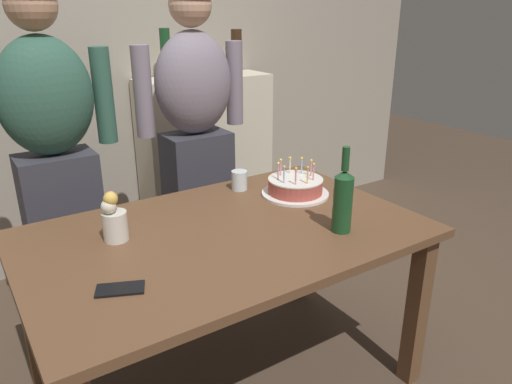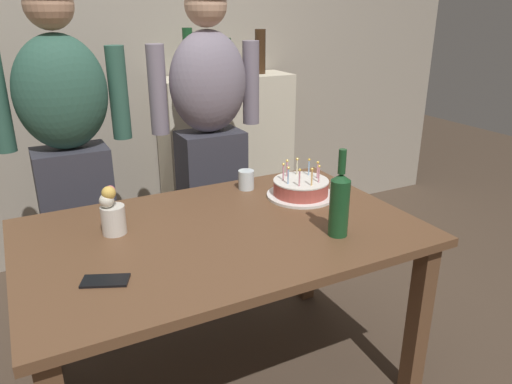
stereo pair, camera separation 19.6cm
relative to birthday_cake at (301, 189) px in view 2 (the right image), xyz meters
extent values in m
plane|color=#47382B|center=(-0.46, -0.15, -0.78)|extent=(10.00, 10.00, 0.00)
cube|color=#9E9384|center=(-0.46, 1.40, 0.52)|extent=(5.20, 0.10, 2.60)
cube|color=brown|center=(-0.46, -0.15, -0.06)|extent=(1.50, 0.96, 0.03)
cube|color=brown|center=(0.22, -0.56, -0.43)|extent=(0.07, 0.07, 0.70)
cube|color=brown|center=(-1.14, 0.26, -0.43)|extent=(0.07, 0.07, 0.70)
cube|color=brown|center=(0.22, 0.26, -0.43)|extent=(0.07, 0.07, 0.70)
cylinder|color=white|center=(0.00, 0.00, -0.03)|extent=(0.31, 0.31, 0.01)
cylinder|color=#B24C42|center=(0.00, 0.00, 0.00)|extent=(0.25, 0.25, 0.06)
cylinder|color=silver|center=(0.00, 0.00, 0.04)|extent=(0.25, 0.25, 0.01)
cylinder|color=pink|center=(-0.07, 0.04, 0.07)|extent=(0.01, 0.01, 0.07)
sphere|color=#F9C64C|center=(-0.07, 0.04, 0.12)|extent=(0.01, 0.01, 0.01)
cylinder|color=#93B7DB|center=(-0.08, -0.02, 0.07)|extent=(0.01, 0.01, 0.07)
sphere|color=#F9C64C|center=(-0.08, -0.02, 0.12)|extent=(0.01, 0.01, 0.01)
cylinder|color=pink|center=(-0.05, -0.06, 0.07)|extent=(0.01, 0.01, 0.07)
sphere|color=#F9C64C|center=(-0.05, -0.06, 0.12)|extent=(0.01, 0.01, 0.01)
cylinder|color=#EAB266|center=(0.00, -0.08, 0.07)|extent=(0.01, 0.01, 0.07)
sphere|color=#F9C64C|center=(0.00, -0.08, 0.12)|extent=(0.01, 0.01, 0.01)
cylinder|color=pink|center=(0.05, -0.06, 0.07)|extent=(0.01, 0.01, 0.07)
sphere|color=#F9C64C|center=(0.05, -0.06, 0.12)|extent=(0.01, 0.01, 0.01)
cylinder|color=pink|center=(0.08, -0.01, 0.07)|extent=(0.01, 0.01, 0.07)
sphere|color=#F9C64C|center=(0.08, -0.01, 0.12)|extent=(0.01, 0.01, 0.01)
cylinder|color=#93B7DB|center=(0.07, 0.04, 0.07)|extent=(0.01, 0.01, 0.07)
sphere|color=#F9C64C|center=(0.07, 0.04, 0.12)|extent=(0.01, 0.01, 0.01)
cylinder|color=beige|center=(0.02, 0.08, 0.07)|extent=(0.01, 0.01, 0.07)
sphere|color=#F9C64C|center=(0.02, 0.08, 0.12)|extent=(0.01, 0.01, 0.01)
cylinder|color=pink|center=(-0.03, 0.07, 0.07)|extent=(0.01, 0.01, 0.07)
sphere|color=#F9C64C|center=(-0.03, 0.07, 0.12)|extent=(0.01, 0.01, 0.01)
cylinder|color=silver|center=(-0.17, 0.20, 0.01)|extent=(0.07, 0.07, 0.09)
cylinder|color=#194723|center=(-0.09, -0.40, 0.07)|extent=(0.07, 0.07, 0.22)
cone|color=#194723|center=(-0.09, -0.40, 0.19)|extent=(0.07, 0.07, 0.03)
cylinder|color=#194723|center=(-0.09, -0.40, 0.25)|extent=(0.03, 0.03, 0.09)
cube|color=black|center=(-0.93, -0.34, -0.03)|extent=(0.16, 0.12, 0.01)
cylinder|color=silver|center=(-0.83, 0.00, 0.02)|extent=(0.09, 0.09, 0.11)
sphere|color=gold|center=(-0.84, 0.00, 0.13)|extent=(0.05, 0.05, 0.05)
sphere|color=silver|center=(-0.85, 0.00, 0.10)|extent=(0.05, 0.05, 0.05)
sphere|color=#DB6670|center=(-0.82, 0.03, 0.12)|extent=(0.04, 0.04, 0.04)
cube|color=#33333D|center=(-0.89, 0.63, -0.32)|extent=(0.34, 0.23, 0.92)
ellipsoid|color=#2D5647|center=(-0.89, 0.63, 0.40)|extent=(0.41, 0.27, 0.52)
sphere|color=tan|center=(-0.89, 0.63, 0.77)|extent=(0.21, 0.21, 0.21)
cylinder|color=#2D5647|center=(-0.63, 0.66, 0.38)|extent=(0.09, 0.09, 0.44)
cube|color=#33333D|center=(-0.17, 0.63, -0.32)|extent=(0.34, 0.23, 0.92)
ellipsoid|color=slate|center=(-0.17, 0.63, 0.40)|extent=(0.41, 0.27, 0.52)
sphere|color=tan|center=(-0.17, 0.63, 0.77)|extent=(0.21, 0.21, 0.21)
cylinder|color=slate|center=(0.09, 0.66, 0.38)|extent=(0.09, 0.09, 0.44)
cylinder|color=slate|center=(-0.43, 0.66, 0.38)|extent=(0.09, 0.09, 0.44)
cube|color=beige|center=(0.17, 1.18, -0.21)|extent=(0.87, 0.30, 1.13)
cylinder|color=#194723|center=(-0.08, 1.18, 0.50)|extent=(0.06, 0.06, 0.30)
cylinder|color=#194723|center=(0.17, 1.18, 0.47)|extent=(0.07, 0.07, 0.23)
cylinder|color=#382314|center=(0.42, 1.18, 0.49)|extent=(0.07, 0.07, 0.28)
camera|label=1|loc=(-1.29, -1.62, 0.76)|focal=34.00mm
camera|label=2|loc=(-1.12, -1.72, 0.76)|focal=34.00mm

